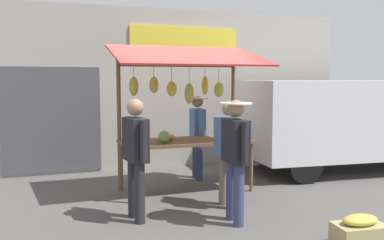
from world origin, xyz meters
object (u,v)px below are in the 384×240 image
object	(u,v)px
shopper_in_grey_tee	(136,151)
shopper_with_shopping_bag	(235,151)
vendor_with_sunhat	(197,130)
shopper_with_ponytail	(229,147)
produce_crate_near	(360,232)
parked_van	(344,117)
market_stall	(184,101)

from	to	relation	value
shopper_in_grey_tee	shopper_with_shopping_bag	bearing A→B (deg)	-121.29
vendor_with_sunhat	shopper_in_grey_tee	world-z (taller)	shopper_in_grey_tee
shopper_with_ponytail	shopper_in_grey_tee	distance (m)	1.44
vendor_with_sunhat	produce_crate_near	size ratio (longest dim) A/B	2.58
shopper_with_shopping_bag	parked_van	size ratio (longest dim) A/B	0.36
vendor_with_sunhat	shopper_in_grey_tee	bearing A→B (deg)	-32.16
shopper_with_ponytail	vendor_with_sunhat	bearing A→B (deg)	-18.39
shopper_with_ponytail	parked_van	xyz separation A→B (m)	(-3.32, -1.52, 0.21)
produce_crate_near	market_stall	bearing A→B (deg)	-69.37
vendor_with_sunhat	shopper_with_ponytail	size ratio (longest dim) A/B	1.01
market_stall	shopper_with_shopping_bag	world-z (taller)	market_stall
shopper_in_grey_tee	parked_van	size ratio (longest dim) A/B	0.36
market_stall	shopper_with_ponytail	xyz separation A→B (m)	(-0.33, 1.10, -0.64)
market_stall	produce_crate_near	world-z (taller)	market_stall
produce_crate_near	shopper_with_shopping_bag	bearing A→B (deg)	-50.04
parked_van	market_stall	bearing A→B (deg)	11.93
vendor_with_sunhat	shopper_with_shopping_bag	xyz separation A→B (m)	(0.39, 2.48, 0.03)
shopper_with_shopping_bag	produce_crate_near	distance (m)	1.76
parked_van	produce_crate_near	world-z (taller)	parked_van
shopper_in_grey_tee	shopper_with_ponytail	bearing A→B (deg)	-91.92
market_stall	shopper_in_grey_tee	xyz separation A→B (m)	(1.10, 1.23, -0.59)
shopper_in_grey_tee	shopper_with_shopping_bag	size ratio (longest dim) A/B	1.01
vendor_with_sunhat	parked_van	size ratio (longest dim) A/B	0.35
market_stall	shopper_in_grey_tee	world-z (taller)	market_stall
vendor_with_sunhat	produce_crate_near	world-z (taller)	vendor_with_sunhat
shopper_in_grey_tee	shopper_with_shopping_bag	xyz separation A→B (m)	(-1.21, 0.54, 0.01)
shopper_with_shopping_bag	produce_crate_near	bearing A→B (deg)	-136.56
shopper_with_shopping_bag	parked_van	world-z (taller)	parked_van
vendor_with_sunhat	parked_van	distance (m)	3.16
market_stall	shopper_with_shopping_bag	xyz separation A→B (m)	(-0.11, 1.77, -0.58)
vendor_with_sunhat	shopper_in_grey_tee	size ratio (longest dim) A/B	0.97
market_stall	shopper_with_ponytail	size ratio (longest dim) A/B	1.58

